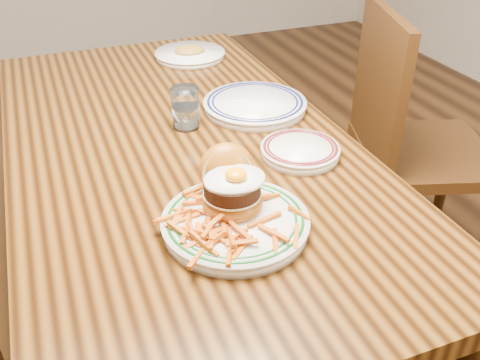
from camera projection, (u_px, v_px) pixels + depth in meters
name	position (u px, v px, depth m)	size (l,w,h in m)	color
floor	(192.00, 336.00, 1.79)	(6.00, 6.00, 0.00)	black
table	(180.00, 168.00, 1.44)	(0.85, 1.60, 0.75)	black
chair_right	(407.00, 141.00, 1.86)	(0.57, 0.57, 0.97)	#3F210D
main_plate	(234.00, 209.00, 1.06)	(0.29, 0.31, 0.14)	white
side_plate	(300.00, 150.00, 1.30)	(0.19, 0.19, 0.03)	white
rear_plate	(255.00, 104.00, 1.52)	(0.30, 0.30, 0.03)	white
water_glass	(186.00, 110.00, 1.42)	(0.07, 0.07, 0.11)	white
far_plate	(190.00, 54.00, 1.89)	(0.25, 0.25, 0.04)	white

